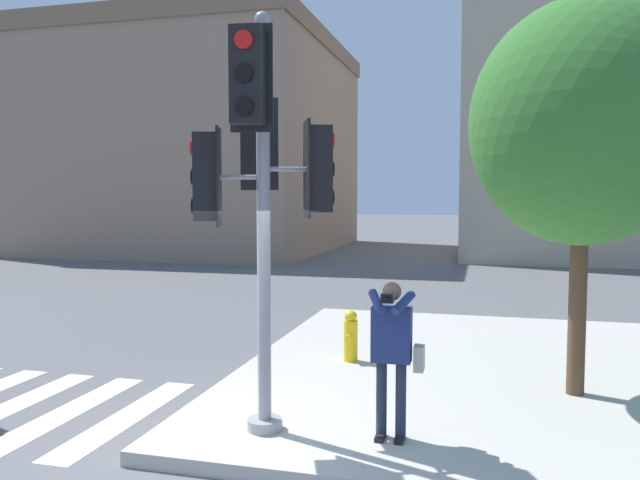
{
  "coord_description": "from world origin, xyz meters",
  "views": [
    {
      "loc": [
        2.91,
        -5.73,
        2.66
      ],
      "look_at": [
        1.17,
        0.84,
        2.17
      ],
      "focal_mm": 35.0,
      "sensor_mm": 36.0,
      "label": 1
    }
  ],
  "objects_px": {
    "traffic_signal_pole": "(260,171)",
    "fire_hydrant": "(351,336)",
    "street_tree": "(583,124)",
    "person_photographer": "(393,346)"
  },
  "relations": [
    {
      "from": "traffic_signal_pole",
      "to": "street_tree",
      "type": "distance_m",
      "value": 4.08
    },
    {
      "from": "traffic_signal_pole",
      "to": "fire_hydrant",
      "type": "distance_m",
      "value": 3.8
    },
    {
      "from": "traffic_signal_pole",
      "to": "person_photographer",
      "type": "bearing_deg",
      "value": 4.71
    },
    {
      "from": "person_photographer",
      "to": "street_tree",
      "type": "distance_m",
      "value": 3.75
    },
    {
      "from": "person_photographer",
      "to": "street_tree",
      "type": "relative_size",
      "value": 0.33
    },
    {
      "from": "traffic_signal_pole",
      "to": "fire_hydrant",
      "type": "relative_size",
      "value": 5.65
    },
    {
      "from": "person_photographer",
      "to": "fire_hydrant",
      "type": "xyz_separation_m",
      "value": [
        -1.04,
        2.84,
        -0.58
      ]
    },
    {
      "from": "street_tree",
      "to": "fire_hydrant",
      "type": "height_order",
      "value": "street_tree"
    },
    {
      "from": "street_tree",
      "to": "traffic_signal_pole",
      "type": "bearing_deg",
      "value": -147.87
    },
    {
      "from": "traffic_signal_pole",
      "to": "street_tree",
      "type": "bearing_deg",
      "value": 32.13
    }
  ]
}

